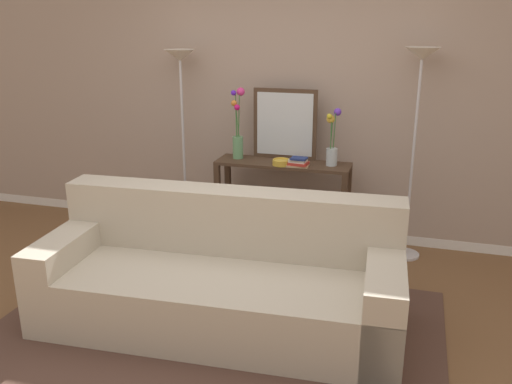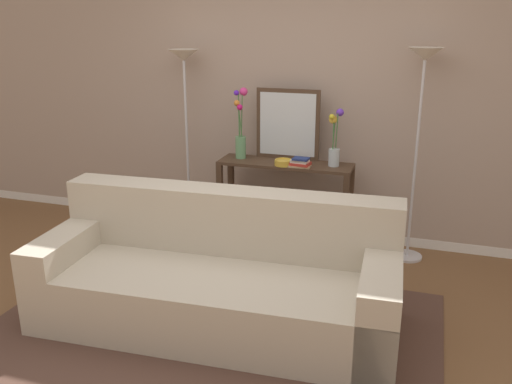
# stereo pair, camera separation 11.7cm
# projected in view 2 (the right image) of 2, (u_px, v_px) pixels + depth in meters

# --- Properties ---
(ground_plane) EXTENTS (16.00, 16.00, 0.02)m
(ground_plane) POSITION_uv_depth(u_px,v_px,m) (208.00, 341.00, 3.59)
(ground_plane) COLOR brown
(back_wall) EXTENTS (12.00, 0.15, 2.95)m
(back_wall) POSITION_uv_depth(u_px,v_px,m) (291.00, 80.00, 5.00)
(back_wall) COLOR white
(back_wall) RESTS_ON ground
(area_rug) EXTENTS (2.98, 2.01, 0.01)m
(area_rug) POSITION_uv_depth(u_px,v_px,m) (211.00, 332.00, 3.66)
(area_rug) COLOR #51382D
(area_rug) RESTS_ON ground
(couch) EXTENTS (2.46, 1.06, 0.88)m
(couch) POSITION_uv_depth(u_px,v_px,m) (218.00, 280.00, 3.72)
(couch) COLOR #BCB29E
(couch) RESTS_ON ground
(console_table) EXTENTS (1.19, 0.34, 0.80)m
(console_table) POSITION_uv_depth(u_px,v_px,m) (285.00, 190.00, 4.90)
(console_table) COLOR #473323
(console_table) RESTS_ON ground
(floor_lamp_left) EXTENTS (0.28, 0.28, 1.75)m
(floor_lamp_left) POSITION_uv_depth(u_px,v_px,m) (185.00, 91.00, 5.01)
(floor_lamp_left) COLOR silver
(floor_lamp_left) RESTS_ON ground
(floor_lamp_right) EXTENTS (0.28, 0.28, 1.80)m
(floor_lamp_right) POSITION_uv_depth(u_px,v_px,m) (422.00, 97.00, 4.38)
(floor_lamp_right) COLOR silver
(floor_lamp_right) RESTS_ON ground
(wall_mirror) EXTENTS (0.58, 0.02, 0.63)m
(wall_mirror) POSITION_uv_depth(u_px,v_px,m) (288.00, 124.00, 4.86)
(wall_mirror) COLOR #473323
(wall_mirror) RESTS_ON console_table
(vase_tall_flowers) EXTENTS (0.11, 0.12, 0.64)m
(vase_tall_flowers) POSITION_uv_depth(u_px,v_px,m) (241.00, 131.00, 4.90)
(vase_tall_flowers) COLOR #669E6B
(vase_tall_flowers) RESTS_ON console_table
(vase_short_flowers) EXTENTS (0.13, 0.11, 0.50)m
(vase_short_flowers) POSITION_uv_depth(u_px,v_px,m) (334.00, 143.00, 4.65)
(vase_short_flowers) COLOR silver
(vase_short_flowers) RESTS_ON console_table
(fruit_bowl) EXTENTS (0.15, 0.15, 0.05)m
(fruit_bowl) POSITION_uv_depth(u_px,v_px,m) (283.00, 162.00, 4.72)
(fruit_bowl) COLOR gold
(fruit_bowl) RESTS_ON console_table
(book_stack) EXTENTS (0.19, 0.14, 0.08)m
(book_stack) POSITION_uv_depth(u_px,v_px,m) (300.00, 163.00, 4.67)
(book_stack) COLOR tan
(book_stack) RESTS_ON console_table
(book_row_under_console) EXTENTS (0.30, 0.18, 0.13)m
(book_row_under_console) POSITION_uv_depth(u_px,v_px,m) (250.00, 236.00, 5.15)
(book_row_under_console) COLOR #236033
(book_row_under_console) RESTS_ON ground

